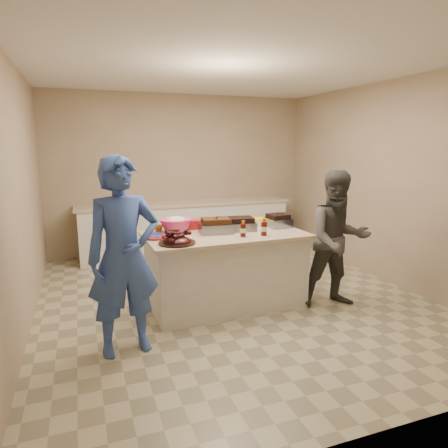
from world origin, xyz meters
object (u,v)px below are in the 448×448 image
object	(u,v)px
roasting_pan	(278,227)
bbq_bottle_b	(264,235)
rib_platter	(177,244)
plastic_cup	(159,233)
island	(225,304)
mustard_bottle	(205,231)
bbq_bottle_a	(243,237)
guest_blue	(129,350)
guest_gray	(334,304)
coleslaw_bowl	(176,232)

from	to	relation	value
roasting_pan	bbq_bottle_b	xyz separation A→B (m)	(-0.37, -0.38, 0.00)
rib_platter	plastic_cup	bearing A→B (deg)	98.92
island	roasting_pan	size ratio (longest dim) A/B	6.74
mustard_bottle	island	bearing A→B (deg)	-51.39
roasting_pan	mustard_bottle	bearing A→B (deg)	170.74
rib_platter	mustard_bottle	distance (m)	0.68
bbq_bottle_a	plastic_cup	bearing A→B (deg)	150.01
mustard_bottle	guest_blue	distance (m)	1.63
rib_platter	roasting_pan	size ratio (longest dim) A/B	1.41
guest_blue	guest_gray	distance (m)	2.44
mustard_bottle	guest_gray	bearing A→B (deg)	-25.59
rib_platter	plastic_cup	size ratio (longest dim) A/B	3.81
rib_platter	coleslaw_bowl	size ratio (longest dim) A/B	1.00
bbq_bottle_b	guest_blue	world-z (taller)	bbq_bottle_b
mustard_bottle	plastic_cup	size ratio (longest dim) A/B	1.18
coleslaw_bowl	bbq_bottle_a	distance (m)	0.81
plastic_cup	mustard_bottle	bearing A→B (deg)	-4.27
roasting_pan	guest_gray	size ratio (longest dim) A/B	0.17
plastic_cup	guest_gray	distance (m)	2.23
plastic_cup	bbq_bottle_b	bearing A→B (deg)	-25.23
bbq_bottle_b	mustard_bottle	bearing A→B (deg)	139.05
island	guest_blue	distance (m)	1.40
bbq_bottle_a	plastic_cup	xyz separation A→B (m)	(-0.84, 0.49, 0.00)
rib_platter	roasting_pan	xyz separation A→B (m)	(1.37, 0.42, 0.00)
island	rib_platter	world-z (taller)	rib_platter
rib_platter	roasting_pan	distance (m)	1.44
rib_platter	mustard_bottle	size ratio (longest dim) A/B	3.23
roasting_pan	coleslaw_bowl	distance (m)	1.26
plastic_cup	rib_platter	bearing A→B (deg)	-81.08
bbq_bottle_a	roasting_pan	bearing A→B (deg)	30.23
roasting_pan	bbq_bottle_b	world-z (taller)	bbq_bottle_b
island	guest_blue	bearing A→B (deg)	-151.56
rib_platter	bbq_bottle_b	world-z (taller)	bbq_bottle_b
island	guest_gray	xyz separation A→B (m)	(1.21, -0.44, 0.00)
coleslaw_bowl	guest_blue	bearing A→B (deg)	-125.48
coleslaw_bowl	mustard_bottle	size ratio (longest dim) A/B	3.22
rib_platter	bbq_bottle_b	xyz separation A→B (m)	(1.00, 0.03, 0.00)
rib_platter	bbq_bottle_a	size ratio (longest dim) A/B	2.09
island	bbq_bottle_a	world-z (taller)	bbq_bottle_a
bbq_bottle_b	roasting_pan	bearing A→B (deg)	45.65
island	roasting_pan	xyz separation A→B (m)	(0.74, 0.13, 0.86)
rib_platter	mustard_bottle	xyz separation A→B (m)	(0.46, 0.51, 0.00)
plastic_cup	roasting_pan	bearing A→B (deg)	-5.02
rib_platter	bbq_bottle_a	xyz separation A→B (m)	(0.76, 0.06, 0.00)
bbq_bottle_a	bbq_bottle_b	xyz separation A→B (m)	(0.24, -0.02, 0.00)
mustard_bottle	guest_gray	xyz separation A→B (m)	(1.39, -0.67, -0.86)
bbq_bottle_a	guest_blue	bearing A→B (deg)	-160.41
mustard_bottle	plastic_cup	distance (m)	0.54
roasting_pan	plastic_cup	world-z (taller)	roasting_pan
rib_platter	mustard_bottle	bearing A→B (deg)	47.91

